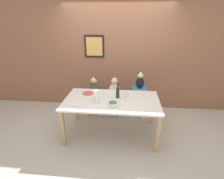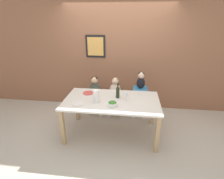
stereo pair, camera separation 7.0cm
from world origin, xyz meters
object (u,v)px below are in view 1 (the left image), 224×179
(paper_towel_roll, at_px, (96,96))
(dinner_plate_front_left, at_px, (78,104))
(person_baby_right, at_px, (140,79))
(chair_right_highchair, at_px, (139,95))
(chair_far_center, at_px, (114,101))
(person_child_left, at_px, (94,87))
(wine_glass_near, at_px, (126,94))
(dinner_plate_back_left, at_px, (88,93))
(chair_far_left, at_px, (95,100))
(wine_bottle, at_px, (118,92))
(salad_bowl_large, at_px, (113,104))
(person_child_center, at_px, (114,88))

(paper_towel_roll, bearing_deg, dinner_plate_front_left, -160.47)
(person_baby_right, height_order, paper_towel_roll, person_baby_right)
(paper_towel_roll, bearing_deg, chair_right_highchair, 46.38)
(chair_right_highchair, distance_m, person_baby_right, 0.38)
(chair_far_center, relative_size, person_baby_right, 1.17)
(person_child_left, xyz_separation_m, dinner_plate_front_left, (-0.10, -0.99, 0.07))
(wine_glass_near, bearing_deg, dinner_plate_back_left, 163.11)
(person_child_left, relative_size, paper_towel_roll, 2.13)
(chair_far_center, xyz_separation_m, paper_towel_roll, (-0.26, -0.87, 0.51))
(chair_far_left, height_order, paper_towel_roll, paper_towel_roll)
(dinner_plate_front_left, bearing_deg, dinner_plate_back_left, 80.94)
(chair_right_highchair, distance_m, dinner_plate_front_left, 1.53)
(chair_far_left, relative_size, wine_bottle, 1.51)
(chair_far_center, bearing_deg, person_baby_right, 0.15)
(chair_far_left, height_order, dinner_plate_front_left, dinner_plate_front_left)
(chair_far_left, relative_size, wine_glass_near, 2.55)
(chair_far_left, relative_size, dinner_plate_back_left, 2.01)
(dinner_plate_front_left, xyz_separation_m, dinner_plate_back_left, (0.08, 0.48, 0.00))
(dinner_plate_back_left, bearing_deg, wine_bottle, -12.15)
(chair_far_left, distance_m, salad_bowl_large, 1.21)
(chair_far_left, bearing_deg, person_baby_right, 0.08)
(chair_far_left, xyz_separation_m, paper_towel_roll, (0.22, -0.87, 0.51))
(person_child_left, bearing_deg, wine_glass_near, -44.49)
(person_child_left, height_order, wine_bottle, wine_bottle)
(chair_far_left, bearing_deg, paper_towel_roll, -75.92)
(chair_right_highchair, distance_m, person_child_center, 0.59)
(wine_glass_near, relative_size, dinner_plate_front_left, 0.79)
(paper_towel_roll, bearing_deg, wine_bottle, 32.24)
(chair_right_highchair, relative_size, person_child_left, 1.42)
(chair_far_left, relative_size, person_baby_right, 1.17)
(person_baby_right, xyz_separation_m, dinner_plate_back_left, (-1.07, -0.50, -0.17))
(wine_glass_near, height_order, dinner_plate_front_left, wine_glass_near)
(person_baby_right, relative_size, wine_glass_near, 2.18)
(person_child_left, bearing_deg, chair_far_left, -90.00)
(person_child_left, height_order, dinner_plate_front_left, person_child_left)
(paper_towel_roll, height_order, dinner_plate_front_left, paper_towel_roll)
(paper_towel_roll, relative_size, wine_glass_near, 1.36)
(person_child_left, relative_size, wine_glass_near, 2.89)
(chair_right_highchair, bearing_deg, chair_far_center, 180.00)
(person_child_center, xyz_separation_m, paper_towel_roll, (-0.26, -0.87, 0.18))
(person_child_left, bearing_deg, dinner_plate_back_left, -92.83)
(wine_bottle, bearing_deg, chair_far_center, 100.23)
(chair_right_highchair, bearing_deg, person_child_left, 179.94)
(person_baby_right, height_order, salad_bowl_large, person_baby_right)
(chair_right_highchair, relative_size, wine_glass_near, 4.12)
(person_child_center, bearing_deg, salad_bowl_large, -86.89)
(chair_far_left, bearing_deg, salad_bowl_large, -61.97)
(person_baby_right, relative_size, dinner_plate_back_left, 1.72)
(paper_towel_roll, xyz_separation_m, salad_bowl_large, (0.31, -0.13, -0.07))
(person_baby_right, bearing_deg, dinner_plate_front_left, -139.39)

